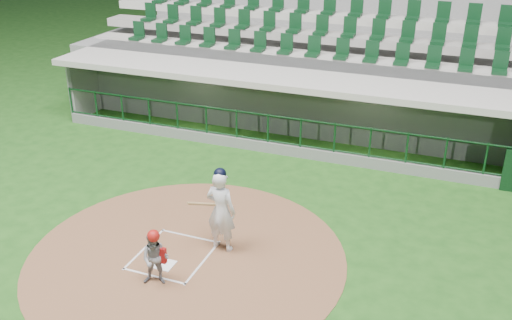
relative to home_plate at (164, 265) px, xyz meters
The scene contains 8 objects.
ground 0.70m from the home_plate, 90.00° to the left, with size 120.00×120.00×0.00m, color #1B4A15.
dirt_circle 0.58m from the home_plate, 59.04° to the left, with size 7.20×7.20×0.01m, color brown.
home_plate is the anchor object (origin of this frame).
batter_box_chalk 0.40m from the home_plate, 90.00° to the left, with size 1.55×1.80×0.01m.
dugout_structure 8.59m from the home_plate, 89.06° to the left, with size 16.40×3.70×3.00m.
seating_deck 11.69m from the home_plate, 90.00° to the left, with size 17.00×6.72×5.15m.
batter 1.73m from the home_plate, 49.69° to the left, with size 0.92×0.91×2.05m.
catcher 0.89m from the home_plate, 73.31° to the right, with size 0.70×0.62×1.28m.
Camera 1 is at (5.67, -9.73, 7.37)m, focal length 40.00 mm.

